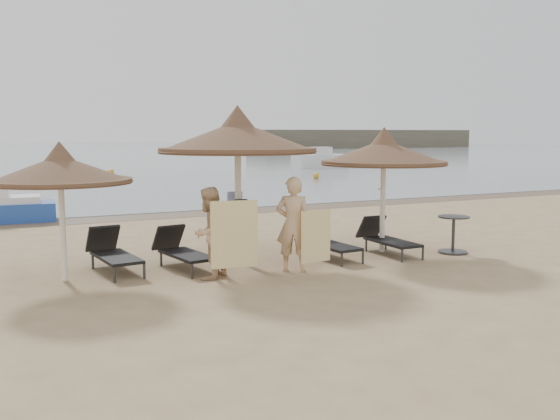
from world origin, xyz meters
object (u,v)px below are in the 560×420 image
(person_left, at_px, (209,226))
(pedal_boat, at_px, (14,209))
(lounger_far_left, at_px, (112,252))
(lounger_near_right, at_px, (325,241))
(lounger_far_right, at_px, (386,237))
(lounger_near_left, at_px, (182,250))
(person_right, at_px, (293,217))
(palapa_left, at_px, (60,170))
(palapa_right, at_px, (384,153))
(palapa_center, at_px, (238,138))
(side_table, at_px, (453,236))

(person_left, relative_size, pedal_boat, 0.83)
(lounger_far_left, height_order, lounger_near_right, lounger_far_left)
(lounger_far_left, distance_m, lounger_far_right, 5.76)
(lounger_far_left, distance_m, person_left, 2.11)
(lounger_near_left, relative_size, person_right, 0.87)
(palapa_left, bearing_deg, person_left, -22.52)
(palapa_right, xyz_separation_m, lounger_far_left, (-5.73, 0.69, -1.81))
(palapa_center, xyz_separation_m, lounger_near_left, (-1.19, 0.01, -2.16))
(lounger_near_right, distance_m, pedal_boat, 10.29)
(side_table, xyz_separation_m, pedal_boat, (-8.32, 9.47, 0.00))
(palapa_right, xyz_separation_m, person_right, (-2.67, -0.89, -1.13))
(palapa_left, distance_m, palapa_center, 3.43)
(palapa_center, height_order, person_right, palapa_center)
(palapa_right, bearing_deg, person_right, -161.57)
(person_left, xyz_separation_m, pedal_boat, (-2.73, 9.39, -0.58))
(palapa_left, xyz_separation_m, person_left, (2.37, -0.98, -1.01))
(lounger_far_left, relative_size, pedal_boat, 0.81)
(palapa_center, relative_size, lounger_near_left, 1.74)
(lounger_far_right, bearing_deg, person_left, -172.43)
(palapa_left, bearing_deg, palapa_right, -2.18)
(lounger_far_right, relative_size, pedal_boat, 0.76)
(side_table, bearing_deg, person_left, 179.15)
(palapa_left, distance_m, lounger_far_left, 1.90)
(palapa_center, distance_m, person_left, 2.15)
(lounger_near_right, relative_size, person_left, 0.93)
(palapa_right, relative_size, lounger_near_left, 1.51)
(lounger_near_left, bearing_deg, lounger_near_right, -15.66)
(palapa_center, height_order, palapa_right, palapa_center)
(pedal_boat, bearing_deg, palapa_center, -61.67)
(lounger_far_left, relative_size, person_left, 0.97)
(person_left, bearing_deg, palapa_right, 149.23)
(lounger_far_left, bearing_deg, palapa_right, -12.75)
(lounger_far_left, xyz_separation_m, person_left, (1.44, -1.42, 0.60))
(lounger_near_right, bearing_deg, palapa_center, 164.63)
(lounger_far_left, distance_m, lounger_near_left, 1.30)
(lounger_far_left, height_order, pedal_boat, pedal_boat)
(lounger_far_left, bearing_deg, palapa_left, -160.92)
(person_left, bearing_deg, pedal_boat, -114.20)
(lounger_far_left, height_order, person_left, person_left)
(lounger_near_left, height_order, person_right, person_right)
(palapa_left, xyz_separation_m, lounger_near_left, (2.19, 0.10, -1.62))
(palapa_left, distance_m, side_table, 8.19)
(palapa_left, relative_size, palapa_right, 0.90)
(palapa_left, height_order, lounger_near_left, palapa_left)
(lounger_far_left, xyz_separation_m, pedal_boat, (-1.29, 7.97, 0.02))
(person_right, bearing_deg, person_left, 26.51)
(lounger_far_right, bearing_deg, palapa_left, 176.55)
(lounger_far_right, relative_size, person_left, 0.91)
(pedal_boat, bearing_deg, lounger_near_right, -53.14)
(side_table, bearing_deg, lounger_far_left, 167.97)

